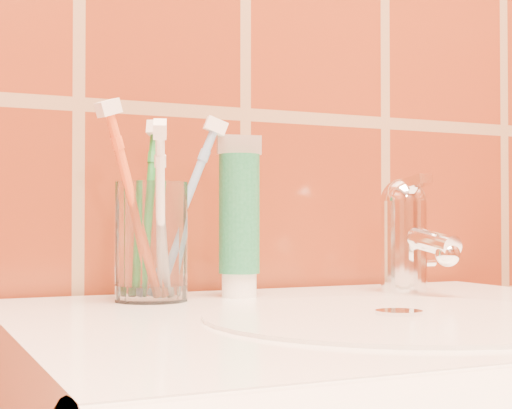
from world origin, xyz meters
name	(u,v)px	position (x,y,z in m)	size (l,w,h in m)	color
glass_tumbler	(151,242)	(-0.13, 1.11, 0.91)	(0.07, 0.07, 0.11)	white
toothpaste_tube	(239,221)	(-0.04, 1.11, 0.92)	(0.04, 0.04, 0.16)	white
faucet	(406,231)	(0.14, 1.09, 0.91)	(0.05, 0.11, 0.12)	white
toothbrush_0	(148,210)	(-0.13, 1.13, 0.93)	(0.05, 0.05, 0.18)	#217D30
toothbrush_1	(183,209)	(-0.10, 1.11, 0.94)	(0.09, 0.03, 0.18)	#77A2D4
toothbrush_2	(161,216)	(-0.14, 1.08, 0.93)	(0.04, 0.08, 0.17)	white
toothbrush_3	(134,204)	(-0.16, 1.09, 0.94)	(0.08, 0.05, 0.19)	#E75B28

